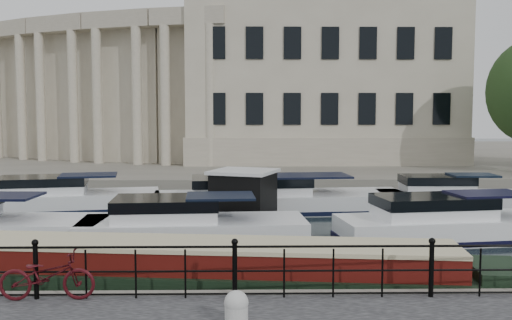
{
  "coord_description": "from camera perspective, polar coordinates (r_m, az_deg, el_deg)",
  "views": [
    {
      "loc": [
        0.24,
        -13.54,
        4.3
      ],
      "look_at": [
        0.5,
        2.0,
        3.0
      ],
      "focal_mm": 40.0,
      "sensor_mm": 36.0,
      "label": 1
    }
  ],
  "objects": [
    {
      "name": "narrowboat",
      "position": [
        14.06,
        -5.23,
        -11.5
      ],
      "size": [
        15.21,
        3.54,
        1.55
      ],
      "rotation": [
        0.0,
        0.0,
        -0.1
      ],
      "color": "black",
      "rests_on": "ground_plane"
    },
    {
      "name": "cabin_cruisers",
      "position": [
        22.18,
        -3.58,
        -5.44
      ],
      "size": [
        26.95,
        9.89,
        1.99
      ],
      "color": "white",
      "rests_on": "ground_plane"
    },
    {
      "name": "far_bank",
      "position": [
        52.7,
        -1.21,
        0.4
      ],
      "size": [
        120.0,
        42.0,
        0.55
      ],
      "primitive_type": "cube",
      "color": "#6B665B",
      "rests_on": "ground_plane"
    },
    {
      "name": "bicycle",
      "position": [
        12.34,
        -20.16,
        -10.8
      ],
      "size": [
        1.92,
        0.74,
        0.99
      ],
      "primitive_type": "imported",
      "rotation": [
        0.0,
        0.0,
        1.61
      ],
      "color": "#400B10",
      "rests_on": "near_quay"
    },
    {
      "name": "harbour_hut",
      "position": [
        21.88,
        -1.24,
        -4.02
      ],
      "size": [
        3.79,
        3.49,
        2.19
      ],
      "rotation": [
        0.0,
        0.0,
        -0.36
      ],
      "color": "#6B665B",
      "rests_on": "ground_plane"
    },
    {
      "name": "railing",
      "position": [
        11.71,
        -2.14,
        -10.56
      ],
      "size": [
        24.14,
        0.14,
        1.22
      ],
      "color": "black",
      "rests_on": "near_quay"
    },
    {
      "name": "ground_plane",
      "position": [
        14.21,
        -1.93,
        -12.83
      ],
      "size": [
        160.0,
        160.0,
        0.0
      ],
      "primitive_type": "plane",
      "color": "black",
      "rests_on": "ground"
    },
    {
      "name": "mooring_bollard",
      "position": [
        10.32,
        -1.98,
        -14.73
      ],
      "size": [
        0.57,
        0.57,
        0.64
      ],
      "color": "#BCBBB7",
      "rests_on": "near_quay"
    },
    {
      "name": "civic_building",
      "position": [
        48.34,
        -2.44,
        8.02
      ],
      "size": [
        53.55,
        31.84,
        16.85
      ],
      "color": "#ADA38C",
      "rests_on": "far_bank"
    }
  ]
}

